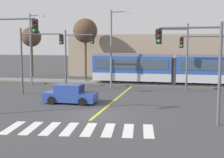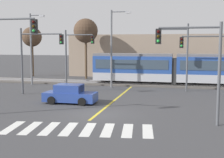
% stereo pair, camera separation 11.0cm
% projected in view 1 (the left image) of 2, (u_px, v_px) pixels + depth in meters
% --- Properties ---
extents(ground_plane, '(200.00, 200.00, 0.00)m').
position_uv_depth(ground_plane, '(97.00, 114.00, 21.02)').
color(ground_plane, '#3D3D3F').
extents(track_bed, '(120.00, 4.00, 0.18)m').
position_uv_depth(track_bed, '(134.00, 84.00, 36.42)').
color(track_bed, '#56514C').
rests_on(track_bed, ground).
extents(rail_near, '(120.00, 0.08, 0.10)m').
position_uv_depth(rail_near, '(133.00, 83.00, 35.70)').
color(rail_near, '#939399').
rests_on(rail_near, track_bed).
extents(rail_far, '(120.00, 0.08, 0.10)m').
position_uv_depth(rail_far, '(135.00, 82.00, 37.10)').
color(rail_far, '#939399').
rests_on(rail_far, track_bed).
extents(light_rail_tram, '(18.50, 2.64, 3.43)m').
position_uv_depth(light_rail_tram, '(174.00, 68.00, 35.17)').
color(light_rail_tram, '#B7BAC1').
rests_on(light_rail_tram, track_bed).
extents(crosswalk_stripe_0, '(0.94, 2.85, 0.01)m').
position_uv_depth(crosswalk_stripe_0, '(12.00, 128.00, 17.73)').
color(crosswalk_stripe_0, silver).
rests_on(crosswalk_stripe_0, ground).
extents(crosswalk_stripe_1, '(0.94, 2.85, 0.01)m').
position_uv_depth(crosswalk_stripe_1, '(31.00, 128.00, 17.64)').
color(crosswalk_stripe_1, silver).
rests_on(crosswalk_stripe_1, ground).
extents(crosswalk_stripe_2, '(0.94, 2.85, 0.01)m').
position_uv_depth(crosswalk_stripe_2, '(50.00, 128.00, 17.54)').
color(crosswalk_stripe_2, silver).
rests_on(crosswalk_stripe_2, ground).
extents(crosswalk_stripe_3, '(0.94, 2.85, 0.01)m').
position_uv_depth(crosswalk_stripe_3, '(69.00, 129.00, 17.44)').
color(crosswalk_stripe_3, silver).
rests_on(crosswalk_stripe_3, ground).
extents(crosswalk_stripe_4, '(0.94, 2.85, 0.01)m').
position_uv_depth(crosswalk_stripe_4, '(89.00, 129.00, 17.34)').
color(crosswalk_stripe_4, silver).
rests_on(crosswalk_stripe_4, ground).
extents(crosswalk_stripe_5, '(0.94, 2.85, 0.01)m').
position_uv_depth(crosswalk_stripe_5, '(108.00, 130.00, 17.24)').
color(crosswalk_stripe_5, silver).
rests_on(crosswalk_stripe_5, ground).
extents(crosswalk_stripe_6, '(0.94, 2.85, 0.01)m').
position_uv_depth(crosswalk_stripe_6, '(128.00, 130.00, 17.15)').
color(crosswalk_stripe_6, silver).
rests_on(crosswalk_stripe_6, ground).
extents(crosswalk_stripe_7, '(0.94, 2.85, 0.01)m').
position_uv_depth(crosswalk_stripe_7, '(148.00, 131.00, 17.05)').
color(crosswalk_stripe_7, silver).
rests_on(crosswalk_stripe_7, ground).
extents(lane_centre_line, '(0.20, 15.66, 0.01)m').
position_uv_depth(lane_centre_line, '(116.00, 99.00, 26.91)').
color(lane_centre_line, gold).
rests_on(lane_centre_line, ground).
extents(sedan_crossing, '(4.21, 1.95, 1.52)m').
position_uv_depth(sedan_crossing, '(70.00, 95.00, 24.94)').
color(sedan_crossing, '#284293').
rests_on(sedan_crossing, ground).
extents(traffic_light_near_left, '(3.75, 0.38, 6.78)m').
position_uv_depth(traffic_light_near_left, '(3.00, 48.00, 20.26)').
color(traffic_light_near_left, '#515459').
rests_on(traffic_light_near_left, ground).
extents(traffic_light_mid_right, '(4.25, 0.38, 5.75)m').
position_uv_depth(traffic_light_mid_right, '(213.00, 55.00, 25.27)').
color(traffic_light_mid_right, '#515459').
rests_on(traffic_light_mid_right, ground).
extents(traffic_light_far_right, '(3.25, 0.38, 6.72)m').
position_uv_depth(traffic_light_far_right, '(177.00, 48.00, 31.06)').
color(traffic_light_far_right, '#515459').
rests_on(traffic_light_far_right, ground).
extents(traffic_light_far_left, '(3.25, 0.38, 6.20)m').
position_uv_depth(traffic_light_far_left, '(75.00, 50.00, 33.22)').
color(traffic_light_far_left, '#515459').
rests_on(traffic_light_far_left, ground).
extents(traffic_light_near_right, '(3.75, 0.38, 5.99)m').
position_uv_depth(traffic_light_near_right, '(198.00, 56.00, 18.04)').
color(traffic_light_near_right, '#515459').
rests_on(traffic_light_near_right, ground).
extents(traffic_light_mid_left, '(4.25, 0.38, 6.18)m').
position_uv_depth(traffic_light_mid_left, '(35.00, 51.00, 28.69)').
color(traffic_light_mid_left, '#515459').
rests_on(traffic_light_mid_left, ground).
extents(street_lamp_west, '(1.81, 0.28, 8.15)m').
position_uv_depth(street_lamp_west, '(32.00, 45.00, 35.70)').
color(street_lamp_west, slate).
rests_on(street_lamp_west, ground).
extents(street_lamp_centre, '(2.20, 0.28, 8.30)m').
position_uv_depth(street_lamp_centre, '(113.00, 44.00, 33.38)').
color(street_lamp_centre, slate).
rests_on(street_lamp_centre, ground).
extents(bare_tree_far_west, '(2.84, 2.84, 7.15)m').
position_uv_depth(bare_tree_far_west, '(31.00, 37.00, 44.97)').
color(bare_tree_far_west, brown).
rests_on(bare_tree_far_west, ground).
extents(bare_tree_west, '(3.26, 3.26, 8.11)m').
position_uv_depth(bare_tree_west, '(85.00, 31.00, 41.84)').
color(bare_tree_west, brown).
rests_on(bare_tree_west, ground).
extents(building_backdrop_far, '(24.44, 6.00, 6.04)m').
position_uv_depth(building_backdrop_far, '(154.00, 55.00, 45.75)').
color(building_backdrop_far, gray).
rests_on(building_backdrop_far, ground).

